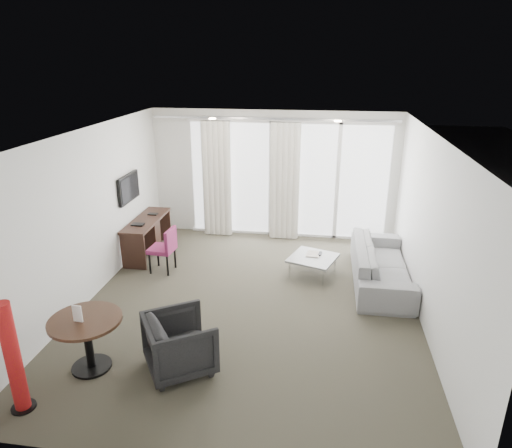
# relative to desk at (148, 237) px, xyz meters

# --- Properties ---
(floor) EXTENTS (5.00, 6.00, 0.00)m
(floor) POSITION_rel_desk_xyz_m (2.25, -1.62, -0.35)
(floor) COLOR #3E3B2E
(floor) RESTS_ON ground
(ceiling) EXTENTS (5.00, 6.00, 0.00)m
(ceiling) POSITION_rel_desk_xyz_m (2.25, -1.62, 2.25)
(ceiling) COLOR white
(ceiling) RESTS_ON ground
(wall_left) EXTENTS (0.00, 6.00, 2.60)m
(wall_left) POSITION_rel_desk_xyz_m (-0.25, -1.62, 0.95)
(wall_left) COLOR silver
(wall_left) RESTS_ON ground
(wall_right) EXTENTS (0.00, 6.00, 2.60)m
(wall_right) POSITION_rel_desk_xyz_m (4.75, -1.62, 0.95)
(wall_right) COLOR silver
(wall_right) RESTS_ON ground
(wall_front) EXTENTS (5.00, 0.00, 2.60)m
(wall_front) POSITION_rel_desk_xyz_m (2.25, -4.62, 0.95)
(wall_front) COLOR silver
(wall_front) RESTS_ON ground
(window_panel) EXTENTS (4.00, 0.02, 2.38)m
(window_panel) POSITION_rel_desk_xyz_m (2.55, 1.37, 0.85)
(window_panel) COLOR white
(window_panel) RESTS_ON ground
(window_frame) EXTENTS (4.10, 0.06, 2.44)m
(window_frame) POSITION_rel_desk_xyz_m (2.55, 1.35, 0.85)
(window_frame) COLOR white
(window_frame) RESTS_ON ground
(curtain_left) EXTENTS (0.60, 0.20, 2.38)m
(curtain_left) POSITION_rel_desk_xyz_m (1.10, 1.20, 0.85)
(curtain_left) COLOR silver
(curtain_left) RESTS_ON ground
(curtain_right) EXTENTS (0.60, 0.20, 2.38)m
(curtain_right) POSITION_rel_desk_xyz_m (2.50, 1.20, 0.85)
(curtain_right) COLOR silver
(curtain_right) RESTS_ON ground
(curtain_track) EXTENTS (4.80, 0.04, 0.04)m
(curtain_track) POSITION_rel_desk_xyz_m (2.25, 1.20, 2.10)
(curtain_track) COLOR #B2B2B7
(curtain_track) RESTS_ON ceiling
(downlight_a) EXTENTS (0.12, 0.12, 0.02)m
(downlight_a) POSITION_rel_desk_xyz_m (1.35, -0.02, 2.24)
(downlight_a) COLOR #FFE0B2
(downlight_a) RESTS_ON ceiling
(downlight_b) EXTENTS (0.12, 0.12, 0.02)m
(downlight_b) POSITION_rel_desk_xyz_m (3.45, -0.02, 2.24)
(downlight_b) COLOR #FFE0B2
(downlight_b) RESTS_ON ceiling
(desk) EXTENTS (0.46, 1.48, 0.70)m
(desk) POSITION_rel_desk_xyz_m (0.00, 0.00, 0.00)
(desk) COLOR black
(desk) RESTS_ON floor
(tv) EXTENTS (0.05, 0.80, 0.50)m
(tv) POSITION_rel_desk_xyz_m (-0.21, -0.17, 1.00)
(tv) COLOR black
(tv) RESTS_ON wall_left
(desk_chair) EXTENTS (0.47, 0.45, 0.81)m
(desk_chair) POSITION_rel_desk_xyz_m (0.53, -0.68, 0.06)
(desk_chair) COLOR #7D224E
(desk_chair) RESTS_ON floor
(round_table) EXTENTS (1.04, 1.04, 0.68)m
(round_table) POSITION_rel_desk_xyz_m (0.57, -3.39, -0.01)
(round_table) COLOR #372115
(round_table) RESTS_ON floor
(menu_card) EXTENTS (0.12, 0.03, 0.21)m
(menu_card) POSITION_rel_desk_xyz_m (0.52, -3.45, 0.37)
(menu_card) COLOR white
(menu_card) RESTS_ON round_table
(red_lamp) EXTENTS (0.33, 0.33, 1.29)m
(red_lamp) POSITION_rel_desk_xyz_m (0.17, -4.15, 0.30)
(red_lamp) COLOR #9F1414
(red_lamp) RESTS_ON floor
(tub_armchair) EXTENTS (1.07, 1.06, 0.71)m
(tub_armchair) POSITION_rel_desk_xyz_m (1.66, -3.24, 0.01)
(tub_armchair) COLOR black
(tub_armchair) RESTS_ON floor
(coffee_table) EXTENTS (0.94, 0.94, 0.33)m
(coffee_table) POSITION_rel_desk_xyz_m (3.16, -0.44, -0.18)
(coffee_table) COLOR gray
(coffee_table) RESTS_ON floor
(remote) EXTENTS (0.08, 0.17, 0.02)m
(remote) POSITION_rel_desk_xyz_m (3.27, -0.30, 0.01)
(remote) COLOR black
(remote) RESTS_ON coffee_table
(magazine) EXTENTS (0.24, 0.29, 0.02)m
(magazine) POSITION_rel_desk_xyz_m (3.15, -0.33, 0.01)
(magazine) COLOR gray
(magazine) RESTS_ON coffee_table
(sofa) EXTENTS (0.88, 2.25, 0.66)m
(sofa) POSITION_rel_desk_xyz_m (4.29, -0.55, -0.02)
(sofa) COLOR gray
(sofa) RESTS_ON floor
(terrace_slab) EXTENTS (5.60, 3.00, 0.12)m
(terrace_slab) POSITION_rel_desk_xyz_m (2.55, 2.88, -0.41)
(terrace_slab) COLOR #4D4D50
(terrace_slab) RESTS_ON ground
(rattan_chair_a) EXTENTS (0.62, 0.62, 0.77)m
(rattan_chair_a) POSITION_rel_desk_xyz_m (3.57, 3.12, 0.04)
(rattan_chair_a) COLOR brown
(rattan_chair_a) RESTS_ON terrace_slab
(rattan_chair_b) EXTENTS (0.81, 0.81, 0.90)m
(rattan_chair_b) POSITION_rel_desk_xyz_m (4.45, 2.63, 0.10)
(rattan_chair_b) COLOR brown
(rattan_chair_b) RESTS_ON terrace_slab
(rattan_table) EXTENTS (0.55, 0.55, 0.52)m
(rattan_table) POSITION_rel_desk_xyz_m (3.68, 2.81, -0.09)
(rattan_table) COLOR brown
(rattan_table) RESTS_ON terrace_slab
(balustrade) EXTENTS (5.50, 0.06, 1.05)m
(balustrade) POSITION_rel_desk_xyz_m (2.55, 4.33, 0.15)
(balustrade) COLOR #B2B2B7
(balustrade) RESTS_ON terrace_slab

